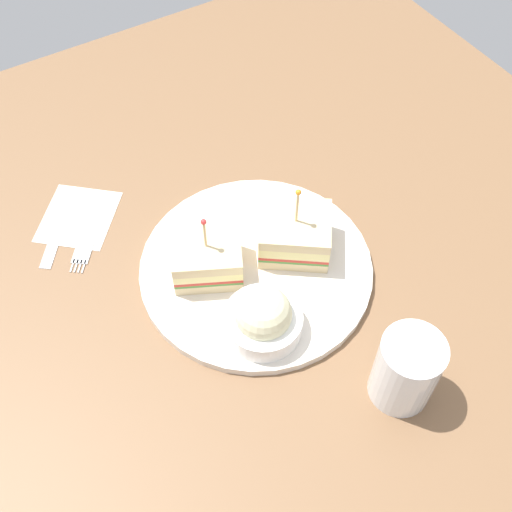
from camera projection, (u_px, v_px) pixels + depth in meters
The scene contains 9 objects.
ground_plane at pixel (256, 275), 81.61cm from camera, with size 113.13×113.13×2.00cm, color brown.
plate at pixel (256, 268), 80.34cm from camera, with size 29.53×29.53×1.16cm, color silver.
sandwich_half_front at pixel (207, 258), 77.39cm from camera, with size 10.08×10.64×9.88cm.
sandwich_half_back at pixel (295, 234), 79.43cm from camera, with size 11.43×11.64×10.79cm.
coleslaw_bowl at pixel (263, 318), 72.48cm from camera, with size 9.23×9.23×6.65cm.
drink_glass at pixel (406, 371), 67.50cm from camera, with size 6.92×6.92×9.68cm.
napkin at pixel (78, 217), 86.06cm from camera, with size 10.43×9.39×0.15cm, color beige.
fork at pixel (86, 241), 83.44cm from camera, with size 11.39×8.96×0.35cm.
knife at pixel (56, 235), 84.07cm from camera, with size 10.78×8.16×0.35cm.
Camera 1 is at (39.68, -24.00, 66.21)cm, focal length 44.32 mm.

